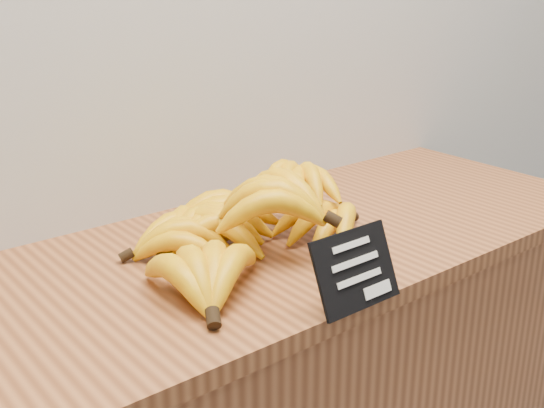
{
  "coord_description": "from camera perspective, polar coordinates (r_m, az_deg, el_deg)",
  "views": [
    {
      "loc": [
        -0.84,
        1.88,
        1.39
      ],
      "look_at": [
        -0.19,
        2.7,
        1.02
      ],
      "focal_mm": 45.0,
      "sensor_mm": 36.0,
      "label": 1
    }
  ],
  "objects": [
    {
      "name": "counter_top",
      "position": [
        1.18,
        -1.51,
        -4.15
      ],
      "size": [
        1.48,
        0.54,
        0.03
      ],
      "primitive_type": "cube",
      "color": "#95562E",
      "rests_on": "counter"
    },
    {
      "name": "banana_pile",
      "position": [
        1.14,
        -2.62,
        -1.66
      ],
      "size": [
        0.54,
        0.38,
        0.13
      ],
      "color": "#EEB109",
      "rests_on": "counter_top"
    },
    {
      "name": "chalkboard_sign",
      "position": [
        0.97,
        7.03,
        -5.48
      ],
      "size": [
        0.14,
        0.05,
        0.11
      ],
      "primitive_type": "cube",
      "rotation": [
        -0.4,
        0.0,
        0.0
      ],
      "color": "black",
      "rests_on": "counter_top"
    }
  ]
}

